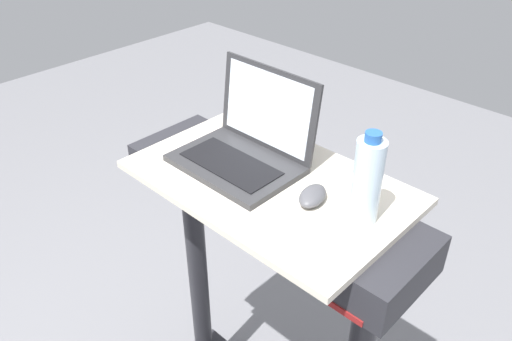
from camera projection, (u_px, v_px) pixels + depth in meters
name	position (u px, v px, depth m)	size (l,w,h in m)	color
desk_board	(269.00, 182.00, 1.36)	(0.73, 0.46, 0.02)	beige
laptop	(246.00, 146.00, 1.40)	(0.34, 0.26, 0.25)	#2D2D30
computer_mouse	(313.00, 196.00, 1.27)	(0.06, 0.10, 0.03)	#4C4C51
water_bottle	(367.00, 181.00, 1.16)	(0.07, 0.07, 0.23)	silver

